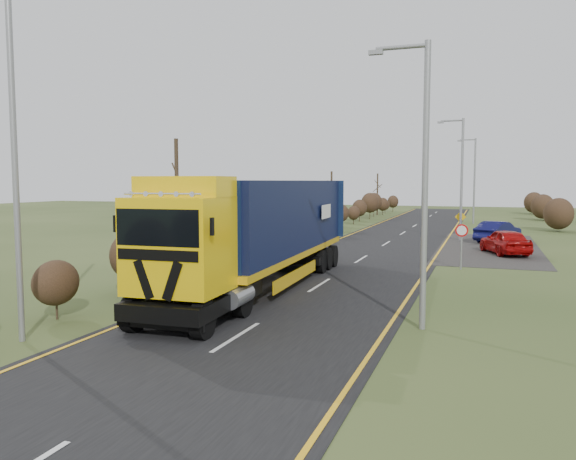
{
  "coord_description": "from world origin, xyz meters",
  "views": [
    {
      "loc": [
        6.25,
        -17.52,
        4.22
      ],
      "look_at": [
        -1.37,
        4.07,
        2.21
      ],
      "focal_mm": 35.0,
      "sensor_mm": 36.0,
      "label": 1
    }
  ],
  "objects_px": {
    "lorry": "(264,226)",
    "car_red_hatchback": "(505,242)",
    "streetlight_near": "(422,174)",
    "car_blue_sedan": "(498,232)",
    "speed_sign": "(462,238)"
  },
  "relations": [
    {
      "from": "lorry",
      "to": "car_red_hatchback",
      "type": "xyz_separation_m",
      "value": [
        9.22,
        14.28,
        -1.74
      ]
    },
    {
      "from": "car_red_hatchback",
      "to": "streetlight_near",
      "type": "distance_m",
      "value": 18.89
    },
    {
      "from": "lorry",
      "to": "car_red_hatchback",
      "type": "relative_size",
      "value": 3.65
    },
    {
      "from": "lorry",
      "to": "streetlight_near",
      "type": "relative_size",
      "value": 1.95
    },
    {
      "from": "lorry",
      "to": "car_blue_sedan",
      "type": "height_order",
      "value": "lorry"
    },
    {
      "from": "car_red_hatchback",
      "to": "speed_sign",
      "type": "distance_m",
      "value": 7.05
    },
    {
      "from": "car_red_hatchback",
      "to": "speed_sign",
      "type": "height_order",
      "value": "speed_sign"
    },
    {
      "from": "car_blue_sedan",
      "to": "car_red_hatchback",
      "type": "bearing_deg",
      "value": 117.42
    },
    {
      "from": "car_red_hatchback",
      "to": "car_blue_sedan",
      "type": "relative_size",
      "value": 0.98
    },
    {
      "from": "streetlight_near",
      "to": "speed_sign",
      "type": "height_order",
      "value": "streetlight_near"
    },
    {
      "from": "car_blue_sedan",
      "to": "speed_sign",
      "type": "distance_m",
      "value": 13.43
    },
    {
      "from": "speed_sign",
      "to": "lorry",
      "type": "bearing_deg",
      "value": -132.86
    },
    {
      "from": "car_blue_sedan",
      "to": "speed_sign",
      "type": "height_order",
      "value": "speed_sign"
    },
    {
      "from": "lorry",
      "to": "car_blue_sedan",
      "type": "relative_size",
      "value": 3.56
    },
    {
      "from": "car_red_hatchback",
      "to": "lorry",
      "type": "bearing_deg",
      "value": 36.98
    }
  ]
}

